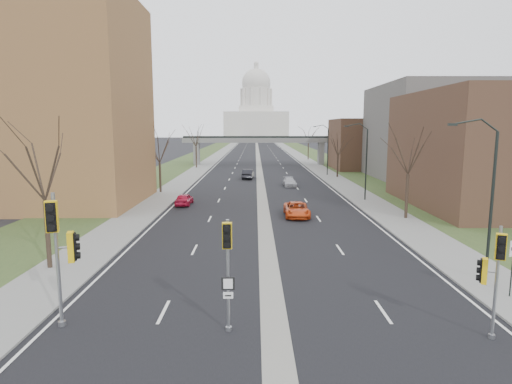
{
  "coord_description": "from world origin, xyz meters",
  "views": [
    {
      "loc": [
        -0.83,
        -16.4,
        8.32
      ],
      "look_at": [
        -0.77,
        10.37,
        4.28
      ],
      "focal_mm": 30.0,
      "sensor_mm": 36.0,
      "label": 1
    }
  ],
  "objects_px": {
    "car_right_near": "(297,209)",
    "car_right_mid": "(290,182)",
    "car_left_far": "(248,174)",
    "signal_pole_left": "(61,241)",
    "signal_pole_median": "(228,256)",
    "signal_pole_right": "(493,267)",
    "car_left_near": "(184,199)"
  },
  "relations": [
    {
      "from": "signal_pole_left",
      "to": "car_left_near",
      "type": "xyz_separation_m",
      "value": [
        0.24,
        28.67,
        -3.09
      ]
    },
    {
      "from": "signal_pole_right",
      "to": "car_right_mid",
      "type": "xyz_separation_m",
      "value": [
        -4.28,
        44.63,
        -2.39
      ]
    },
    {
      "from": "car_right_near",
      "to": "car_right_mid",
      "type": "relative_size",
      "value": 1.17
    },
    {
      "from": "car_left_far",
      "to": "signal_pole_right",
      "type": "bearing_deg",
      "value": 105.13
    },
    {
      "from": "signal_pole_left",
      "to": "car_left_far",
      "type": "height_order",
      "value": "signal_pole_left"
    },
    {
      "from": "signal_pole_left",
      "to": "signal_pole_median",
      "type": "distance_m",
      "value": 6.87
    },
    {
      "from": "car_left_near",
      "to": "car_right_near",
      "type": "distance_m",
      "value": 13.09
    },
    {
      "from": "signal_pole_right",
      "to": "car_right_mid",
      "type": "bearing_deg",
      "value": 120.14
    },
    {
      "from": "signal_pole_right",
      "to": "car_left_near",
      "type": "distance_m",
      "value": 34.27
    },
    {
      "from": "car_left_far",
      "to": "car_right_mid",
      "type": "distance_m",
      "value": 11.01
    },
    {
      "from": "car_right_near",
      "to": "signal_pole_right",
      "type": "bearing_deg",
      "value": -76.93
    },
    {
      "from": "car_left_far",
      "to": "car_left_near",
      "type": "bearing_deg",
      "value": 79.07
    },
    {
      "from": "car_right_near",
      "to": "car_right_mid",
      "type": "distance_m",
      "value": 20.99
    },
    {
      "from": "car_left_far",
      "to": "car_right_mid",
      "type": "bearing_deg",
      "value": 127.84
    },
    {
      "from": "signal_pole_right",
      "to": "car_right_near",
      "type": "distance_m",
      "value": 24.36
    },
    {
      "from": "signal_pole_median",
      "to": "car_right_near",
      "type": "height_order",
      "value": "signal_pole_median"
    },
    {
      "from": "car_left_far",
      "to": "car_right_mid",
      "type": "relative_size",
      "value": 1.13
    },
    {
      "from": "signal_pole_right",
      "to": "car_right_near",
      "type": "bearing_deg",
      "value": 127.26
    },
    {
      "from": "signal_pole_median",
      "to": "car_left_far",
      "type": "relative_size",
      "value": 0.99
    },
    {
      "from": "car_left_near",
      "to": "car_left_far",
      "type": "distance_m",
      "value": 24.94
    },
    {
      "from": "signal_pole_median",
      "to": "car_right_mid",
      "type": "bearing_deg",
      "value": 81.41
    },
    {
      "from": "car_left_near",
      "to": "car_right_mid",
      "type": "relative_size",
      "value": 0.91
    },
    {
      "from": "signal_pole_median",
      "to": "car_left_far",
      "type": "distance_m",
      "value": 53.37
    },
    {
      "from": "signal_pole_left",
      "to": "car_left_near",
      "type": "relative_size",
      "value": 1.49
    },
    {
      "from": "signal_pole_left",
      "to": "car_right_mid",
      "type": "distance_m",
      "value": 45.54
    },
    {
      "from": "signal_pole_right",
      "to": "car_left_near",
      "type": "relative_size",
      "value": 1.2
    },
    {
      "from": "signal_pole_left",
      "to": "signal_pole_median",
      "type": "height_order",
      "value": "signal_pole_left"
    },
    {
      "from": "signal_pole_left",
      "to": "signal_pole_right",
      "type": "distance_m",
      "value": 17.18
    },
    {
      "from": "car_right_near",
      "to": "car_right_mid",
      "type": "xyz_separation_m",
      "value": [
        1.0,
        20.96,
        -0.07
      ]
    },
    {
      "from": "car_left_far",
      "to": "car_right_near",
      "type": "bearing_deg",
      "value": 103.8
    },
    {
      "from": "signal_pole_median",
      "to": "car_left_near",
      "type": "distance_m",
      "value": 30.09
    },
    {
      "from": "signal_pole_median",
      "to": "signal_pole_right",
      "type": "height_order",
      "value": "signal_pole_median"
    }
  ]
}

